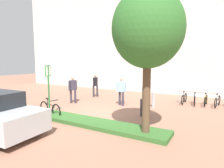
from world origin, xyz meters
The scene contains 12 objects.
ground_plane centered at (0.00, 0.00, 0.00)m, with size 60.00×60.00×0.00m, color #936651.
building_facade centered at (0.00, 8.13, 5.00)m, with size 28.00×1.20×10.00m, color silver.
planter_strip centered at (0.84, -1.68, 0.08)m, with size 7.00×1.10×0.16m, color #336028.
tree_sidewalk centered at (3.48, -1.75, 3.72)m, with size 2.44×2.44×5.09m.
parking_sign_post centered at (-1.46, -1.68, 1.62)m, with size 0.08×0.36×2.48m.
bike_at_sign centered at (-1.50, -1.61, 0.35)m, with size 1.67×0.43×0.86m.
bike_rack_cluster centered at (5.25, 4.59, 0.35)m, with size 3.76×1.62×0.83m.
bollard_steel centered at (2.35, 2.59, 0.45)m, with size 0.16×0.16×0.90m, color #ADADB2.
person_suited_navy centered at (-2.44, 1.14, 0.98)m, with size 0.41×0.58×1.72m.
person_casual_tan centered at (2.57, 0.65, 0.98)m, with size 0.43×0.61×1.72m.
person_suited_dark centered at (-2.45, 3.64, 0.98)m, with size 0.34×0.59×1.72m.
person_shirt_white centered at (0.52, 2.09, 0.98)m, with size 0.54×0.41×1.72m.
Camera 1 is at (5.74, -8.08, 2.66)m, focal length 30.90 mm.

